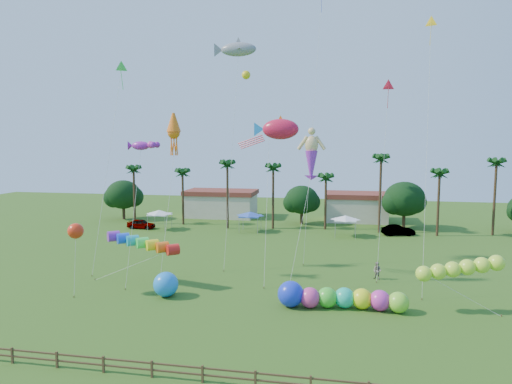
% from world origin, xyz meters
% --- Properties ---
extents(ground, '(160.00, 160.00, 0.00)m').
position_xyz_m(ground, '(0.00, 0.00, 0.00)').
color(ground, '#285116').
rests_on(ground, ground).
extents(tree_line, '(69.46, 8.91, 11.00)m').
position_xyz_m(tree_line, '(3.57, 44.00, 4.28)').
color(tree_line, '#3A2819').
rests_on(tree_line, ground).
extents(buildings_row, '(35.00, 7.00, 4.00)m').
position_xyz_m(buildings_row, '(-3.09, 50.00, 2.00)').
color(buildings_row, beige).
rests_on(buildings_row, ground).
extents(tent_row, '(31.00, 4.00, 0.60)m').
position_xyz_m(tent_row, '(-6.00, 36.33, 2.75)').
color(tent_row, white).
rests_on(tent_row, ground).
extents(fence, '(36.12, 0.12, 1.00)m').
position_xyz_m(fence, '(0.00, -6.00, 0.61)').
color(fence, brown).
rests_on(fence, ground).
extents(car_a, '(4.36, 1.83, 1.47)m').
position_xyz_m(car_a, '(-23.17, 36.23, 0.74)').
color(car_a, '#4C4C54').
rests_on(car_a, ground).
extents(car_b, '(4.80, 2.58, 1.50)m').
position_xyz_m(car_b, '(15.53, 38.25, 0.75)').
color(car_b, '#4C4C54').
rests_on(car_b, ground).
extents(spectator_b, '(1.06, 1.01, 1.73)m').
position_xyz_m(spectator_b, '(10.98, 15.70, 0.86)').
color(spectator_b, gray).
rests_on(spectator_b, ground).
extents(caterpillar_inflatable, '(10.41, 2.51, 2.12)m').
position_xyz_m(caterpillar_inflatable, '(7.21, 7.01, 0.89)').
color(caterpillar_inflatable, '#D8388D').
rests_on(caterpillar_inflatable, ground).
extents(blue_ball, '(2.17, 2.17, 2.17)m').
position_xyz_m(blue_ball, '(-7.44, 7.17, 1.08)').
color(blue_ball, '#1A7FF0').
rests_on(blue_ball, ground).
extents(rainbow_tube, '(10.17, 4.61, 4.18)m').
position_xyz_m(rainbow_tube, '(-9.46, 9.29, 3.66)').
color(rainbow_tube, red).
rests_on(rainbow_tube, ground).
extents(green_worm, '(9.23, 1.66, 3.84)m').
position_xyz_m(green_worm, '(13.86, 7.48, 3.10)').
color(green_worm, '#BEF336').
rests_on(green_worm, ground).
extents(orange_ball_kite, '(1.80, 1.92, 6.34)m').
position_xyz_m(orange_ball_kite, '(-15.33, 6.36, 5.65)').
color(orange_ball_kite, red).
rests_on(orange_ball_kite, ground).
extents(merman_kite, '(2.78, 5.10, 14.30)m').
position_xyz_m(merman_kite, '(4.53, 14.20, 11.92)').
color(merman_kite, '#E1BD7F').
rests_on(merman_kite, ground).
extents(fish_kite, '(5.65, 6.39, 15.77)m').
position_xyz_m(fish_kite, '(1.35, 15.85, 14.64)').
color(fish_kite, red).
rests_on(fish_kite, ground).
extents(shark_kite, '(5.65, 7.29, 24.52)m').
position_xyz_m(shark_kite, '(-4.10, 21.25, 23.55)').
color(shark_kite, gray).
rests_on(shark_kite, ground).
extents(squid_kite, '(1.65, 5.52, 16.50)m').
position_xyz_m(squid_kite, '(-10.02, 16.55, 14.37)').
color(squid_kite, orange).
rests_on(squid_kite, ground).
extents(lobster_kite, '(3.49, 5.55, 13.64)m').
position_xyz_m(lobster_kite, '(-11.83, 12.37, 13.02)').
color(lobster_kite, purple).
rests_on(lobster_kite, ground).
extents(delta_kite_red, '(1.50, 3.25, 19.46)m').
position_xyz_m(delta_kite_red, '(11.66, 17.64, 18.55)').
color(delta_kite_red, red).
rests_on(delta_kite_red, ground).
extents(delta_kite_yellow, '(1.26, 4.92, 24.56)m').
position_xyz_m(delta_kite_yellow, '(14.91, 14.82, 23.43)').
color(delta_kite_yellow, yellow).
rests_on(delta_kite_yellow, ground).
extents(delta_kite_green, '(2.32, 4.99, 21.80)m').
position_xyz_m(delta_kite_green, '(-15.39, 15.83, 20.84)').
color(delta_kite_green, '#32D640').
rests_on(delta_kite_green, ground).
extents(delta_kite_blue, '(1.95, 3.73, 29.82)m').
position_xyz_m(delta_kite_blue, '(4.77, 22.93, 28.23)').
color(delta_kite_blue, '#1A35EF').
rests_on(delta_kite_blue, ground).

